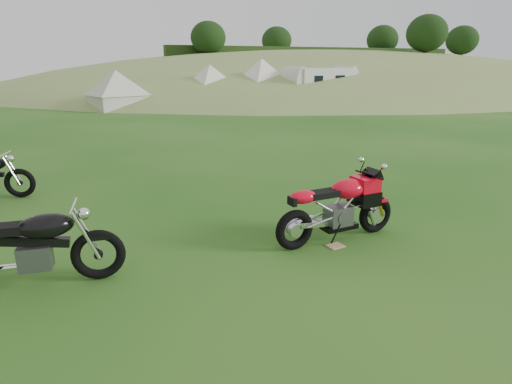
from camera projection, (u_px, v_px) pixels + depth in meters
name	position (u px, v px, depth m)	size (l,w,h in m)	color
ground	(274.00, 250.00, 6.23)	(120.00, 120.00, 0.00)	#195111
hillside	(320.00, 86.00, 50.32)	(80.00, 64.00, 8.00)	#87A051
hedgerow	(320.00, 86.00, 50.32)	(36.00, 1.20, 8.60)	black
sport_motorcycle	(338.00, 203.00, 6.40)	(2.00, 0.50, 1.20)	red
plywood_board	(336.00, 246.00, 6.34)	(0.23, 0.19, 0.02)	tan
vintage_moto_a	(31.00, 246.00, 5.06)	(2.04, 0.47, 1.07)	black
tent_left	(117.00, 89.00, 24.50)	(2.73, 2.73, 2.37)	beige
tent_mid	(210.00, 84.00, 27.30)	(2.93, 2.93, 2.54)	silver
tent_right	(262.00, 82.00, 27.50)	(3.19, 3.19, 2.77)	silver
caravan	(320.00, 86.00, 27.41)	(4.97, 2.22, 2.33)	beige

